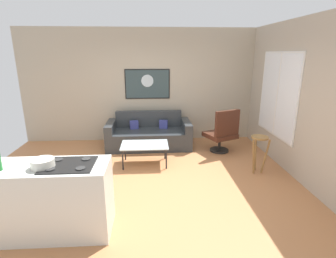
# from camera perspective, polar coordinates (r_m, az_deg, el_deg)

# --- Properties ---
(ground) EXTENTS (6.40, 6.40, 0.04)m
(ground) POSITION_cam_1_polar(r_m,az_deg,el_deg) (4.80, -3.51, -11.40)
(ground) COLOR #BC794A
(back_wall) EXTENTS (6.40, 0.05, 2.80)m
(back_wall) POSITION_cam_1_polar(r_m,az_deg,el_deg) (6.73, -3.84, 9.32)
(back_wall) COLOR #B1A68F
(back_wall) RESTS_ON ground
(right_wall) EXTENTS (0.05, 6.40, 2.80)m
(right_wall) POSITION_cam_1_polar(r_m,az_deg,el_deg) (5.31, 25.97, 5.91)
(right_wall) COLOR #B4A794
(right_wall) RESTS_ON ground
(couch) EXTENTS (2.00, 0.92, 0.81)m
(couch) POSITION_cam_1_polar(r_m,az_deg,el_deg) (6.38, -4.15, -1.37)
(couch) COLOR #2E3236
(couch) RESTS_ON ground
(coffee_table) EXTENTS (0.94, 0.61, 0.43)m
(coffee_table) POSITION_cam_1_polar(r_m,az_deg,el_deg) (5.33, -5.09, -3.69)
(coffee_table) COLOR silver
(coffee_table) RESTS_ON ground
(armchair) EXTENTS (0.80, 0.78, 1.01)m
(armchair) POSITION_cam_1_polar(r_m,az_deg,el_deg) (6.04, 11.78, -0.72)
(armchair) COLOR black
(armchair) RESTS_ON ground
(bar_stool) EXTENTS (0.35, 0.35, 0.72)m
(bar_stool) POSITION_cam_1_polar(r_m,az_deg,el_deg) (5.18, 19.20, -3.42)
(bar_stool) COLOR olive
(bar_stool) RESTS_ON ground
(kitchen_counter) EXTENTS (1.43, 0.63, 0.93)m
(kitchen_counter) POSITION_cam_1_polar(r_m,az_deg,el_deg) (3.66, -23.95, -13.79)
(kitchen_counter) COLOR silver
(kitchen_counter) RESTS_ON ground
(mixing_bowl) EXTENTS (0.27, 0.27, 0.11)m
(mixing_bowl) POSITION_cam_1_polar(r_m,az_deg,el_deg) (3.41, -25.57, -6.78)
(mixing_bowl) COLOR silver
(mixing_bowl) RESTS_ON kitchen_counter
(wall_painting) EXTENTS (1.12, 0.03, 0.74)m
(wall_painting) POSITION_cam_1_polar(r_m,az_deg,el_deg) (6.68, -4.50, 9.72)
(wall_painting) COLOR black
(window) EXTENTS (0.03, 1.57, 1.71)m
(window) POSITION_cam_1_polar(r_m,az_deg,el_deg) (5.82, 22.76, 6.85)
(window) COLOR silver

